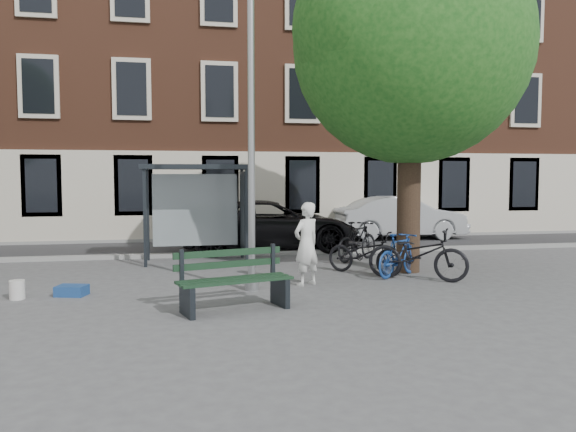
# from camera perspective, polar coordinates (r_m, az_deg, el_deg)

# --- Properties ---
(ground) EXTENTS (90.00, 90.00, 0.00)m
(ground) POSITION_cam_1_polar(r_m,az_deg,el_deg) (11.53, -3.68, -7.51)
(ground) COLOR #4C4C4F
(ground) RESTS_ON ground
(road) EXTENTS (40.00, 4.00, 0.01)m
(road) POSITION_cam_1_polar(r_m,az_deg,el_deg) (18.41, -6.42, -3.17)
(road) COLOR #28282B
(road) RESTS_ON ground
(curb_near) EXTENTS (40.00, 0.25, 0.12)m
(curb_near) POSITION_cam_1_polar(r_m,az_deg,el_deg) (16.42, -5.87, -3.85)
(curb_near) COLOR gray
(curb_near) RESTS_ON ground
(curb_far) EXTENTS (40.00, 0.25, 0.12)m
(curb_far) POSITION_cam_1_polar(r_m,az_deg,el_deg) (20.38, -6.85, -2.32)
(curb_far) COLOR gray
(curb_far) RESTS_ON ground
(building_row) EXTENTS (30.00, 8.00, 14.00)m
(building_row) POSITION_cam_1_polar(r_m,az_deg,el_deg) (24.70, -7.67, 14.95)
(building_row) COLOR brown
(building_row) RESTS_ON ground
(lamppost) EXTENTS (0.28, 0.35, 6.11)m
(lamppost) POSITION_cam_1_polar(r_m,az_deg,el_deg) (11.31, -3.74, 6.45)
(lamppost) COLOR #9EA0A3
(lamppost) RESTS_ON ground
(tree_right) EXTENTS (5.76, 5.60, 8.20)m
(tree_right) POSITION_cam_1_polar(r_m,az_deg,el_deg) (14.10, 12.66, 17.51)
(tree_right) COLOR black
(tree_right) RESTS_ON ground
(bus_shelter) EXTENTS (2.85, 1.45, 2.62)m
(bus_shelter) POSITION_cam_1_polar(r_m,az_deg,el_deg) (15.34, -7.90, 2.55)
(bus_shelter) COLOR #1E2328
(bus_shelter) RESTS_ON ground
(painter) EXTENTS (0.77, 0.69, 1.77)m
(painter) POSITION_cam_1_polar(r_m,az_deg,el_deg) (11.88, 1.88, -2.85)
(painter) COLOR white
(painter) RESTS_ON ground
(bench) EXTENTS (2.08, 1.16, 1.02)m
(bench) POSITION_cam_1_polar(r_m,az_deg,el_deg) (9.79, -5.52, -6.79)
(bench) COLOR #1E2328
(bench) RESTS_ON ground
(bike_a) EXTENTS (2.27, 1.86, 1.16)m
(bike_a) POSITION_cam_1_polar(r_m,az_deg,el_deg) (12.84, 13.03, -3.79)
(bike_a) COLOR black
(bike_a) RESTS_ON ground
(bike_b) EXTENTS (1.64, 1.37, 1.01)m
(bike_b) POSITION_cam_1_polar(r_m,az_deg,el_deg) (13.23, 11.23, -3.87)
(bike_b) COLOR navy
(bike_b) RESTS_ON ground
(bike_c) EXTENTS (1.83, 1.89, 1.02)m
(bike_c) POSITION_cam_1_polar(r_m,az_deg,el_deg) (13.39, 7.78, -3.70)
(bike_c) COLOR black
(bike_c) RESTS_ON ground
(bike_d) EXTENTS (1.75, 1.54, 1.10)m
(bike_d) POSITION_cam_1_polar(r_m,az_deg,el_deg) (15.45, 7.07, -2.53)
(bike_d) COLOR black
(bike_d) RESTS_ON ground
(car_dark) EXTENTS (5.69, 2.75, 1.56)m
(car_dark) POSITION_cam_1_polar(r_m,az_deg,el_deg) (17.54, -1.91, -0.95)
(car_dark) COLOR black
(car_dark) RESTS_ON ground
(car_silver) EXTENTS (4.82, 1.70, 1.58)m
(car_silver) POSITION_cam_1_polar(r_m,az_deg,el_deg) (21.10, 11.27, -0.16)
(car_silver) COLOR #A8ABB0
(car_silver) RESTS_ON ground
(blue_crate) EXTENTS (0.64, 0.53, 0.20)m
(blue_crate) POSITION_cam_1_polar(r_m,az_deg,el_deg) (11.73, -21.11, -7.08)
(blue_crate) COLOR navy
(blue_crate) RESTS_ON ground
(bucket_c) EXTENTS (0.28, 0.28, 0.36)m
(bucket_c) POSITION_cam_1_polar(r_m,az_deg,el_deg) (11.79, -25.82, -6.76)
(bucket_c) COLOR silver
(bucket_c) RESTS_ON ground
(notice_sign) EXTENTS (0.33, 0.08, 1.89)m
(notice_sign) POSITION_cam_1_polar(r_m,az_deg,el_deg) (14.11, 12.48, 0.13)
(notice_sign) COLOR #9EA0A3
(notice_sign) RESTS_ON ground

